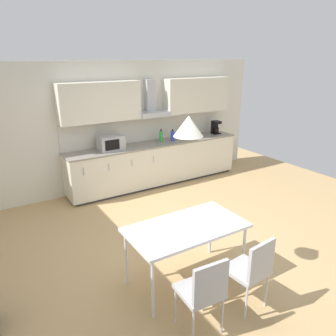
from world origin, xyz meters
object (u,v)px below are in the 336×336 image
at_px(bottle_yellow, 184,132).
at_px(dining_table, 186,230).
at_px(bottle_blue, 173,136).
at_px(chair_near_right, 252,267).
at_px(microwave, 111,143).
at_px(coffee_maker, 215,127).
at_px(pendant_lamp, 188,126).
at_px(bottle_green, 161,136).
at_px(bottle_white, 188,133).
at_px(chair_near_left, 204,289).

xyz_separation_m(bottle_yellow, dining_table, (-2.11, -3.10, -0.32)).
xyz_separation_m(bottle_blue, dining_table, (-1.75, -3.04, -0.31)).
bearing_deg(chair_near_right, microwave, 89.81).
height_order(coffee_maker, dining_table, coffee_maker).
bearing_deg(bottle_yellow, pendant_lamp, -124.16).
bearing_deg(bottle_green, microwave, -178.70).
bearing_deg(bottle_white, chair_near_left, -123.21).
height_order(bottle_white, bottle_green, bottle_green).
height_order(bottle_blue, pendant_lamp, pendant_lamp).
xyz_separation_m(bottle_blue, chair_near_left, (-2.07, -3.80, -0.48)).
distance_m(bottle_green, chair_near_right, 4.05).
height_order(microwave, chair_near_right, microwave).
relative_size(coffee_maker, chair_near_left, 0.34).
height_order(bottle_yellow, chair_near_left, bottle_yellow).
height_order(bottle_yellow, bottle_blue, bottle_yellow).
bearing_deg(coffee_maker, chair_near_right, -124.62).
bearing_deg(dining_table, bottle_yellow, 55.84).
relative_size(bottle_blue, pendant_lamp, 0.77).
xyz_separation_m(bottle_blue, pendant_lamp, (-1.75, -3.04, 0.93)).
bearing_deg(bottle_white, microwave, -178.73).
height_order(bottle_green, chair_near_right, bottle_green).
distance_m(bottle_blue, pendant_lamp, 3.63).
bearing_deg(bottle_yellow, chair_near_left, -122.11).
height_order(bottle_yellow, bottle_green, bottle_yellow).
height_order(bottle_blue, bottle_green, bottle_green).
relative_size(bottle_yellow, dining_table, 0.21).
xyz_separation_m(microwave, dining_table, (-0.34, -3.06, -0.34)).
height_order(coffee_maker, chair_near_right, coffee_maker).
bearing_deg(bottle_green, bottle_yellow, 1.96).
xyz_separation_m(bottle_green, chair_near_right, (-1.16, -3.84, -0.49)).
bearing_deg(coffee_maker, dining_table, -134.00).
bearing_deg(chair_near_right, bottle_white, 63.98).
bearing_deg(bottle_white, bottle_blue, -172.96).
relative_size(bottle_white, dining_table, 0.17).
bearing_deg(chair_near_left, pendant_lamp, 67.21).
distance_m(bottle_blue, bottle_green, 0.27).
relative_size(coffee_maker, pendant_lamp, 0.94).
height_order(bottle_yellow, dining_table, bottle_yellow).
distance_m(bottle_white, dining_table, 3.82).
bearing_deg(microwave, dining_table, -96.26).
xyz_separation_m(bottle_white, bottle_green, (-0.72, -0.02, 0.01)).
bearing_deg(chair_near_left, microwave, 80.26).
relative_size(coffee_maker, bottle_white, 1.23).
height_order(bottle_green, pendant_lamp, pendant_lamp).
distance_m(bottle_white, bottle_green, 0.72).
height_order(bottle_blue, dining_table, bottle_blue).
distance_m(bottle_white, chair_near_right, 4.32).
relative_size(microwave, chair_near_right, 0.55).
xyz_separation_m(microwave, bottle_white, (1.87, 0.04, -0.04)).
distance_m(coffee_maker, bottle_green, 1.49).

